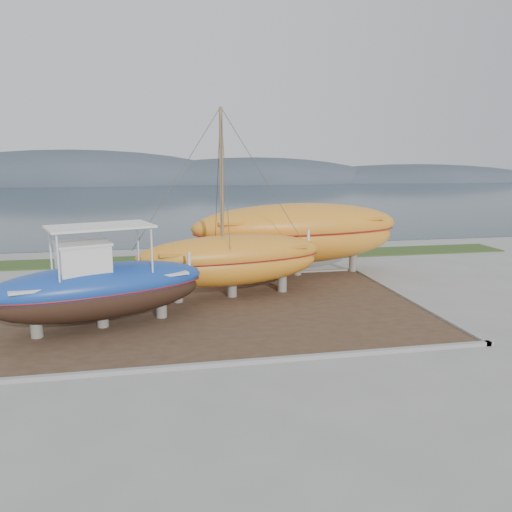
{
  "coord_description": "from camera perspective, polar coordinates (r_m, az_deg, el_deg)",
  "views": [
    {
      "loc": [
        -2.19,
        -16.98,
        6.5
      ],
      "look_at": [
        1.91,
        4.0,
        2.34
      ],
      "focal_mm": 35.0,
      "sensor_mm": 36.0,
      "label": 1
    }
  ],
  "objects": [
    {
      "name": "ground",
      "position": [
        18.31,
        -3.53,
        -9.8
      ],
      "size": [
        140.0,
        140.0,
        0.0
      ],
      "primitive_type": "plane",
      "color": "gray",
      "rests_on": "ground"
    },
    {
      "name": "dirt_patch",
      "position": [
        22.06,
        -4.91,
        -6.08
      ],
      "size": [
        18.0,
        12.0,
        0.06
      ],
      "primitive_type": "cube",
      "color": "#422D1E",
      "rests_on": "ground"
    },
    {
      "name": "curb_frame",
      "position": [
        22.05,
        -4.91,
        -5.97
      ],
      "size": [
        18.6,
        12.6,
        0.15
      ],
      "primitive_type": null,
      "color": "gray",
      "rests_on": "ground"
    },
    {
      "name": "grass_strip",
      "position": [
        33.19,
        -7.07,
        -0.29
      ],
      "size": [
        44.0,
        3.0,
        0.08
      ],
      "primitive_type": "cube",
      "color": "#284219",
      "rests_on": "ground"
    },
    {
      "name": "sea",
      "position": [
        87.25,
        -9.65,
        6.59
      ],
      "size": [
        260.0,
        100.0,
        0.04
      ],
      "primitive_type": null,
      "color": "#1B2E37",
      "rests_on": "ground"
    },
    {
      "name": "mountain_ridge",
      "position": [
        142.14,
        -10.27,
        8.22
      ],
      "size": [
        200.0,
        36.0,
        20.0
      ],
      "primitive_type": null,
      "color": "#333D49",
      "rests_on": "ground"
    },
    {
      "name": "blue_caique",
      "position": [
        20.06,
        -17.37,
        -2.31
      ],
      "size": [
        8.66,
        5.11,
        3.98
      ],
      "primitive_type": null,
      "rotation": [
        0.0,
        0.0,
        0.33
      ],
      "color": "#1942A0",
      "rests_on": "dirt_patch"
    },
    {
      "name": "white_dinghy",
      "position": [
        22.67,
        -21.75,
        -4.73
      ],
      "size": [
        4.19,
        2.37,
        1.19
      ],
      "primitive_type": null,
      "rotation": [
        0.0,
        0.0,
        -0.24
      ],
      "color": "silver",
      "rests_on": "dirt_patch"
    },
    {
      "name": "orange_sailboat",
      "position": [
        23.11,
        -2.84,
        5.82
      ],
      "size": [
        9.35,
        4.16,
        8.7
      ],
      "primitive_type": null,
      "rotation": [
        0.0,
        0.0,
        0.17
      ],
      "color": "orange",
      "rests_on": "dirt_patch"
    },
    {
      "name": "orange_bare_hull",
      "position": [
        27.99,
        4.79,
        1.78
      ],
      "size": [
        12.26,
        4.64,
        3.93
      ],
      "primitive_type": null,
      "rotation": [
        0.0,
        0.0,
        0.09
      ],
      "color": "orange",
      "rests_on": "dirt_patch"
    }
  ]
}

